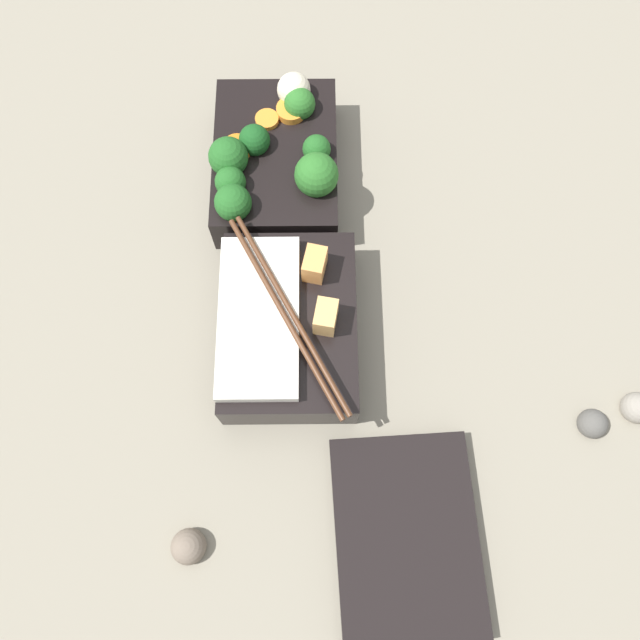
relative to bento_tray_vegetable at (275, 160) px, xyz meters
The scene contains 7 objects.
ground_plane 0.10m from the bento_tray_vegetable, 14.98° to the left, with size 3.00×3.00×0.00m, color gray.
bento_tray_vegetable is the anchor object (origin of this frame).
bento_tray_rice 0.18m from the bento_tray_vegetable, ahead, with size 0.20×0.13×0.08m.
bento_lid 0.39m from the bento_tray_vegetable, 17.82° to the left, with size 0.17×0.12×0.02m, color black.
pebble_0 0.40m from the bento_tray_vegetable, 47.61° to the left, with size 0.03×0.03×0.03m, color #595651.
pebble_1 0.43m from the bento_tray_vegetable, 53.00° to the left, with size 0.03×0.03×0.03m, color gray.
pebble_2 0.38m from the bento_tray_vegetable, 10.68° to the right, with size 0.03×0.03×0.03m, color #7A6B5B.
Camera 1 is at (0.28, 0.02, 0.58)m, focal length 35.00 mm.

